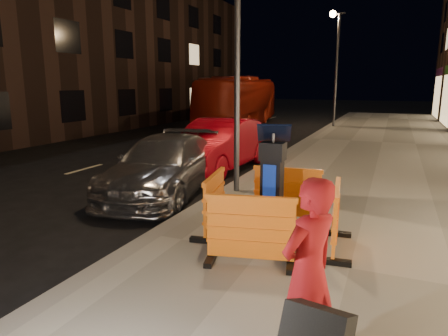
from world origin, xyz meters
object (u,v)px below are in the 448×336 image
at_px(barrier_kerbside, 214,203).
at_px(car_silver, 165,193).
at_px(car_red, 219,169).
at_px(bus_doubledecker, 240,126).
at_px(barrier_back, 287,194).
at_px(man, 308,272).
at_px(barrier_front, 251,231).
at_px(barrier_bldgside, 336,218).
at_px(parking_kiosk, 272,186).

relative_size(barrier_kerbside, car_silver, 0.27).
distance_m(car_red, bus_doubledecker, 12.43).
bearing_deg(barrier_back, barrier_kerbside, -139.99).
xyz_separation_m(car_silver, bus_doubledecker, (-3.72, 14.72, 0.00)).
height_order(car_red, man, man).
xyz_separation_m(car_silver, man, (4.22, -4.62, 0.96)).
bearing_deg(car_silver, bus_doubledecker, 94.36).
bearing_deg(car_silver, man, -57.42).
relative_size(car_silver, man, 2.77).
xyz_separation_m(barrier_front, bus_doubledecker, (-6.89, 17.76, -0.62)).
distance_m(barrier_bldgside, car_silver, 4.66).
bearing_deg(barrier_back, car_silver, 155.15).
xyz_separation_m(barrier_bldgside, car_silver, (-4.12, 2.10, -0.62)).
relative_size(car_silver, bus_doubledecker, 0.44).
xyz_separation_m(barrier_front, car_silver, (-3.17, 3.05, -0.62)).
bearing_deg(barrier_bldgside, car_silver, 57.06).
relative_size(parking_kiosk, man, 1.03).
bearing_deg(barrier_bldgside, parking_kiosk, 84.01).
bearing_deg(car_red, barrier_front, -59.36).
bearing_deg(barrier_back, car_red, 122.33).
bearing_deg(bus_doubledecker, car_red, -78.71).
height_order(parking_kiosk, bus_doubledecker, parking_kiosk).
distance_m(barrier_front, barrier_back, 1.90).
xyz_separation_m(barrier_front, barrier_back, (0.00, 1.90, 0.00)).
distance_m(barrier_kerbside, car_silver, 3.11).
bearing_deg(bus_doubledecker, barrier_back, -73.12).
bearing_deg(barrier_back, bus_doubledecker, 108.51).
distance_m(barrier_bldgside, man, 2.55).
relative_size(parking_kiosk, barrier_bldgside, 1.40).
xyz_separation_m(barrier_kerbside, bus_doubledecker, (-5.94, 16.81, -0.62)).
relative_size(parking_kiosk, car_silver, 0.37).
xyz_separation_m(car_red, bus_doubledecker, (-3.82, 11.83, 0.00)).
height_order(barrier_back, car_silver, barrier_back).
xyz_separation_m(barrier_front, man, (1.05, -1.57, 0.34)).
distance_m(car_silver, car_red, 2.89).
height_order(parking_kiosk, car_silver, parking_kiosk).
xyz_separation_m(barrier_front, barrier_kerbside, (-0.95, 0.95, 0.00)).
relative_size(barrier_kerbside, man, 0.74).
xyz_separation_m(barrier_bldgside, car_red, (-4.02, 4.98, -0.62)).
bearing_deg(car_red, car_silver, -88.66).
xyz_separation_m(barrier_kerbside, man, (2.00, -2.52, 0.34)).
height_order(parking_kiosk, barrier_back, parking_kiosk).
distance_m(bus_doubledecker, man, 20.93).
height_order(parking_kiosk, barrier_bldgside, parking_kiosk).
relative_size(barrier_front, car_red, 0.27).
relative_size(barrier_bldgside, car_red, 0.27).
bearing_deg(barrier_bldgside, barrier_kerbside, 84.01).
bearing_deg(bus_doubledecker, man, -74.27).
height_order(barrier_bldgside, bus_doubledecker, bus_doubledecker).
distance_m(car_silver, bus_doubledecker, 15.18).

